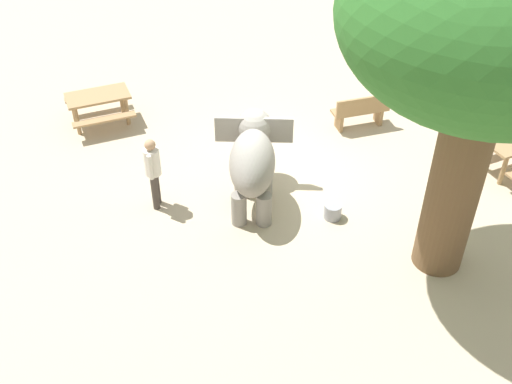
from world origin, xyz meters
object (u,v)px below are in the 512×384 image
object	(u,v)px
person_handler	(153,168)
picnic_table_near	(99,102)
feed_bucket	(333,211)
shade_tree_main	(496,24)
wooden_bench	(361,110)
elephant	(253,158)

from	to	relation	value
person_handler	picnic_table_near	bearing A→B (deg)	120.88
person_handler	feed_bucket	bearing A→B (deg)	-4.13
person_handler	shade_tree_main	xyz separation A→B (m)	(-5.65, 0.28, 3.71)
wooden_bench	feed_bucket	distance (m)	3.56
wooden_bench	picnic_table_near	distance (m)	6.38
shade_tree_main	wooden_bench	xyz separation A→B (m)	(1.91, -4.30, -4.18)
elephant	feed_bucket	distance (m)	1.94
shade_tree_main	feed_bucket	bearing A→B (deg)	-20.31
shade_tree_main	picnic_table_near	size ratio (longest dim) A/B	3.08
wooden_bench	feed_bucket	xyz separation A→B (m)	(0.15, 3.54, -0.31)
person_handler	shade_tree_main	size ratio (longest dim) A/B	0.25
person_handler	picnic_table_near	distance (m)	3.71
wooden_bench	feed_bucket	world-z (taller)	wooden_bench
elephant	wooden_bench	size ratio (longest dim) A/B	1.73
person_handler	feed_bucket	size ratio (longest dim) A/B	4.50
elephant	shade_tree_main	bearing A→B (deg)	-115.78
shade_tree_main	elephant	bearing A→B (deg)	-13.84
elephant	picnic_table_near	distance (m)	4.87
elephant	wooden_bench	distance (m)	3.90
elephant	wooden_bench	xyz separation A→B (m)	(-1.86, -3.37, -0.60)
feed_bucket	person_handler	bearing A→B (deg)	7.74
person_handler	wooden_bench	world-z (taller)	person_handler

